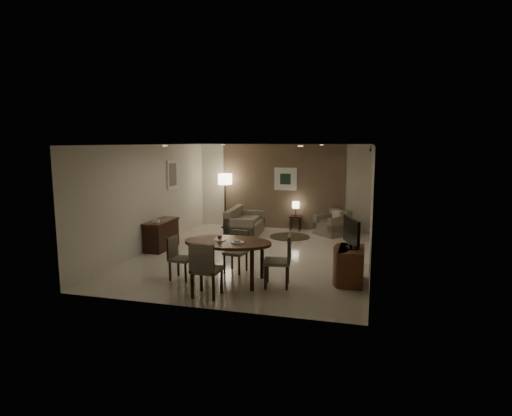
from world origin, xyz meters
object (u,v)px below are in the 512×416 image
(dining_table, at_px, (228,262))
(floor_lamp, at_px, (225,201))
(chair_near, at_px, (207,269))
(chair_left, at_px, (182,258))
(chair_right, at_px, (277,261))
(console_desk, at_px, (162,235))
(tv_cabinet, at_px, (351,265))
(sofa, at_px, (245,222))
(side_table, at_px, (296,223))
(armchair, at_px, (332,223))
(chair_far, at_px, (236,252))

(dining_table, bearing_deg, floor_lamp, 109.46)
(dining_table, bearing_deg, chair_near, -97.06)
(chair_left, height_order, chair_right, chair_right)
(console_desk, bearing_deg, tv_cabinet, -17.05)
(sofa, bearing_deg, chair_left, 176.08)
(chair_left, bearing_deg, side_table, -11.58)
(dining_table, bearing_deg, side_table, 85.15)
(armchair, xyz_separation_m, side_table, (-1.17, 0.39, -0.14))
(chair_far, distance_m, chair_left, 1.17)
(chair_right, bearing_deg, dining_table, -98.68)
(chair_near, xyz_separation_m, floor_lamp, (-1.72, 6.03, 0.37))
(tv_cabinet, distance_m, chair_left, 3.40)
(dining_table, relative_size, chair_right, 1.74)
(console_desk, xyz_separation_m, sofa, (1.63, 2.15, 0.03))
(sofa, distance_m, floor_lamp, 1.42)
(chair_far, relative_size, floor_lamp, 0.50)
(floor_lamp, bearing_deg, chair_right, -61.40)
(dining_table, bearing_deg, sofa, 101.85)
(dining_table, height_order, sofa, dining_table)
(tv_cabinet, xyz_separation_m, floor_lamp, (-4.20, 4.61, 0.53))
(sofa, xyz_separation_m, armchair, (2.51, 0.70, -0.03))
(console_desk, bearing_deg, floor_lamp, 77.54)
(chair_left, bearing_deg, sofa, 2.08)
(chair_far, xyz_separation_m, sofa, (-0.84, 3.57, -0.04))
(chair_left, relative_size, side_table, 1.87)
(chair_left, distance_m, chair_right, 1.96)
(console_desk, relative_size, tv_cabinet, 1.33)
(tv_cabinet, relative_size, floor_lamp, 0.51)
(chair_left, distance_m, floor_lamp, 5.36)
(side_table, bearing_deg, chair_right, -84.12)
(dining_table, relative_size, armchair, 2.09)
(chair_near, relative_size, floor_lamp, 0.58)
(chair_right, bearing_deg, chair_near, -60.62)
(armchair, bearing_deg, chair_right, -52.98)
(armchair, bearing_deg, chair_left, -73.02)
(dining_table, bearing_deg, chair_far, 94.25)
(side_table, bearing_deg, dining_table, -94.85)
(dining_table, height_order, chair_left, chair_left)
(chair_left, bearing_deg, tv_cabinet, -75.79)
(console_desk, distance_m, chair_near, 3.80)
(chair_right, bearing_deg, armchair, 165.00)
(tv_cabinet, bearing_deg, sofa, 131.73)
(console_desk, bearing_deg, side_table, 47.59)
(chair_near, distance_m, floor_lamp, 6.29)
(chair_far, height_order, chair_right, chair_right)
(console_desk, distance_m, chair_right, 4.09)
(chair_right, bearing_deg, tv_cabinet, 105.38)
(dining_table, xyz_separation_m, chair_left, (-0.96, -0.09, 0.02))
(sofa, height_order, floor_lamp, floor_lamp)
(chair_near, xyz_separation_m, sofa, (-0.78, 5.08, -0.10))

